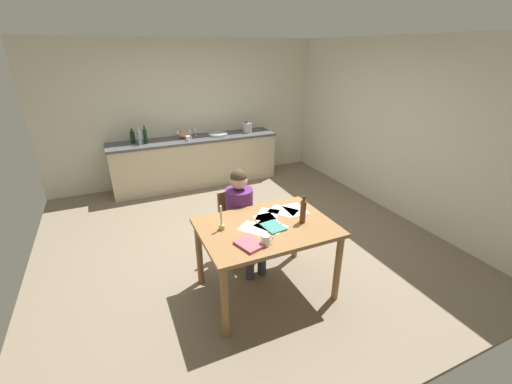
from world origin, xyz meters
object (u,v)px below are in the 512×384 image
object	(u,v)px
dining_table	(266,235)
wine_bottle_on_table	(303,211)
book_cookery	(250,244)
teacup_on_counter	(188,138)
coffee_mug	(266,240)
bottle_wine_red	(145,136)
mixing_bowl	(185,135)
wine_glass_back_right	(178,132)
chair_at_table	(237,222)
bottle_oil	(133,137)
candlestick	(222,223)
sink_unit	(218,134)
stovetop_kettle	(247,127)
person_seated	(242,213)
wine_glass_by_kettle	(189,131)
wine_glass_back_left	(183,131)
bottle_vinegar	(139,138)
wine_glass_near_sink	(195,130)
book_magazine	(273,227)

from	to	relation	value
dining_table	wine_bottle_on_table	xyz separation A→B (m)	(0.37, -0.08, 0.23)
book_cookery	teacup_on_counter	bearing A→B (deg)	67.80
coffee_mug	bottle_wine_red	xyz separation A→B (m)	(-0.57, 3.61, 0.18)
dining_table	bottle_wine_red	bearing A→B (deg)	102.35
mixing_bowl	wine_glass_back_right	xyz separation A→B (m)	(-0.12, 0.07, 0.05)
chair_at_table	bottle_oil	xyz separation A→B (m)	(-0.87, 2.70, 0.52)
candlestick	sink_unit	world-z (taller)	sink_unit
chair_at_table	stovetop_kettle	world-z (taller)	stovetop_kettle
person_seated	book_cookery	xyz separation A→B (m)	(-0.26, -0.83, 0.13)
person_seated	bottle_wine_red	xyz separation A→B (m)	(-0.69, 2.73, 0.35)
coffee_mug	teacup_on_counter	xyz separation A→B (m)	(0.15, 3.49, 0.10)
chair_at_table	wine_glass_by_kettle	distance (m)	2.81
sink_unit	wine_glass_by_kettle	distance (m)	0.53
wine_glass_by_kettle	chair_at_table	bearing A→B (deg)	-92.88
wine_glass_back_left	wine_glass_back_right	bearing A→B (deg)	180.00
teacup_on_counter	wine_bottle_on_table	bearing A→B (deg)	-83.43
sink_unit	bottle_vinegar	size ratio (longest dim) A/B	1.23
dining_table	book_cookery	bearing A→B (deg)	-138.82
sink_unit	teacup_on_counter	distance (m)	0.63
coffee_mug	wine_glass_by_kettle	world-z (taller)	wine_glass_by_kettle
chair_at_table	wine_glass_near_sink	xyz separation A→B (m)	(0.25, 2.76, 0.52)
wine_glass_back_left	bottle_oil	bearing A→B (deg)	-175.89
bottle_wine_red	wine_glass_by_kettle	bearing A→B (deg)	12.46
person_seated	wine_glass_back_left	xyz separation A→B (m)	(0.01, 2.91, 0.33)
bottle_vinegar	wine_glass_back_right	world-z (taller)	bottle_vinegar
candlestick	book_cookery	bearing A→B (deg)	-69.63
chair_at_table	coffee_mug	xyz separation A→B (m)	(-0.11, -1.03, 0.36)
bottle_wine_red	wine_bottle_on_table	bearing A→B (deg)	-72.17
bottle_wine_red	wine_glass_near_sink	distance (m)	0.94
mixing_bowl	wine_glass_back_right	size ratio (longest dim) A/B	1.61
book_magazine	book_cookery	xyz separation A→B (m)	(-0.34, -0.20, 0.00)
person_seated	sink_unit	bearing A→B (deg)	77.15
person_seated	bottle_vinegar	bearing A→B (deg)	106.44
wine_glass_back_left	teacup_on_counter	world-z (taller)	wine_glass_back_left
bottle_vinegar	wine_glass_near_sink	size ratio (longest dim) A/B	1.90
wine_bottle_on_table	bottle_vinegar	size ratio (longest dim) A/B	1.00
person_seated	teacup_on_counter	xyz separation A→B (m)	(0.02, 2.61, 0.26)
book_cookery	wine_glass_near_sink	distance (m)	3.78
person_seated	bottle_vinegar	distance (m)	2.82
candlestick	wine_glass_near_sink	distance (m)	3.43
bottle_vinegar	stovetop_kettle	world-z (taller)	bottle_vinegar
bottle_wine_red	wine_glass_by_kettle	xyz separation A→B (m)	(0.81, 0.18, -0.02)
wine_glass_near_sink	teacup_on_counter	world-z (taller)	wine_glass_near_sink
book_cookery	bottle_wine_red	bearing A→B (deg)	79.39
sink_unit	person_seated	bearing A→B (deg)	-102.85
coffee_mug	stovetop_kettle	size ratio (longest dim) A/B	0.54
candlestick	wine_glass_back_right	distance (m)	3.38
mixing_bowl	wine_glass_near_sink	size ratio (longest dim) A/B	1.61
bottle_wine_red	wine_glass_by_kettle	size ratio (longest dim) A/B	1.97
chair_at_table	book_cookery	world-z (taller)	chair_at_table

